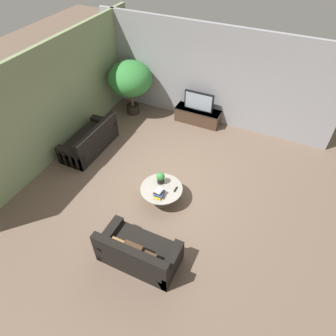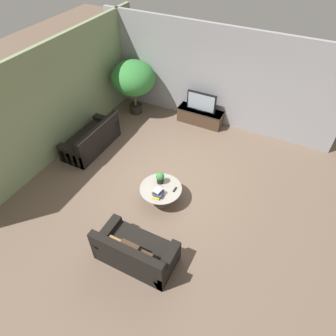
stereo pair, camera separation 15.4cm
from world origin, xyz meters
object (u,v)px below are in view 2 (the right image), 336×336
potted_palm_tall (133,79)px  couch_by_wall (92,140)px  television (201,102)px  coffee_table (161,192)px  media_console (200,116)px  couch_near_entry (135,252)px  potted_plant_tabletop (160,178)px

potted_palm_tall → couch_by_wall: bearing=-93.7°
television → coffee_table: size_ratio=0.93×
couch_by_wall → media_console: bearing=138.2°
media_console → couch_near_entry: 5.20m
couch_near_entry → potted_plant_tabletop: size_ratio=5.34×
media_console → potted_palm_tall: 2.42m
coffee_table → potted_palm_tall: 4.13m
television → couch_by_wall: television is taller
television → potted_plant_tabletop: bearing=-84.8°
television → potted_plant_tabletop: television is taller
couch_near_entry → coffee_table: bearing=-79.9°
coffee_table → couch_near_entry: couch_near_entry is taller
potted_palm_tall → potted_plant_tabletop: (2.48, -2.92, -0.64)m
television → potted_plant_tabletop: size_ratio=3.11×
potted_plant_tabletop → couch_near_entry: bearing=-77.8°
media_console → couch_by_wall: couch_by_wall is taller
potted_plant_tabletop → television: bearing=95.2°
television → coffee_table: (0.40, -3.48, -0.48)m
coffee_table → potted_plant_tabletop: bearing=120.8°
potted_plant_tabletop → coffee_table: bearing=-59.2°
media_console → couch_near_entry: couch_near_entry is taller
television → media_console: bearing=90.0°
media_console → potted_palm_tall: bearing=-169.8°
couch_by_wall → couch_near_entry: (3.02, -2.55, 0.01)m
media_console → potted_plant_tabletop: size_ratio=4.87×
potted_palm_tall → potted_plant_tabletop: size_ratio=5.91×
television → couch_near_entry: bearing=-82.3°
potted_palm_tall → television: bearing=10.1°
couch_near_entry → couch_by_wall: bearing=-40.2°
couch_near_entry → potted_plant_tabletop: (-0.40, 1.84, 0.29)m
television → couch_by_wall: size_ratio=0.52×
media_console → potted_palm_tall: (-2.18, -0.39, 0.97)m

